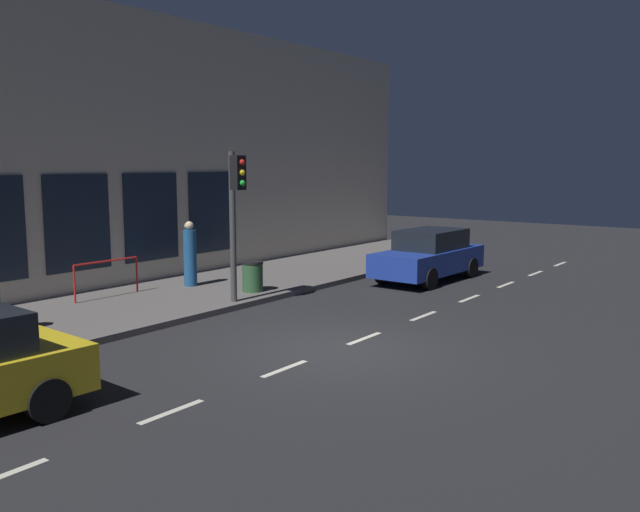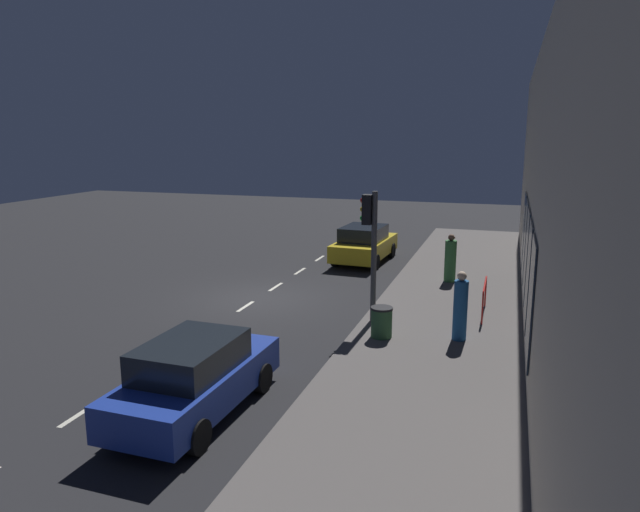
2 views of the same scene
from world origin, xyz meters
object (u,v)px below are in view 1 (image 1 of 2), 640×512
object	(u,v)px
traffic_light	(235,203)
trash_bin	(253,276)
parked_car_1	(429,255)
pedestrian_1	(190,256)

from	to	relation	value
traffic_light	trash_bin	size ratio (longest dim) A/B	4.54
traffic_light	trash_bin	world-z (taller)	traffic_light
parked_car_1	trash_bin	size ratio (longest dim) A/B	5.25
traffic_light	pedestrian_1	size ratio (longest dim) A/B	2.04
parked_car_1	pedestrian_1	distance (m)	7.29
parked_car_1	trash_bin	distance (m)	5.82
parked_car_1	traffic_light	bearing A→B (deg)	74.29
parked_car_1	pedestrian_1	world-z (taller)	pedestrian_1
parked_car_1	pedestrian_1	xyz separation A→B (m)	(4.64, 5.62, 0.22)
trash_bin	parked_car_1	bearing A→B (deg)	-117.02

